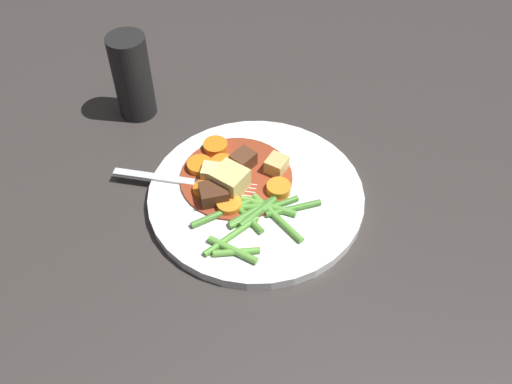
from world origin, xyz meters
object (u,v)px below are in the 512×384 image
carrot_slice_1 (223,165)px  fork (189,182)px  carrot_slice_6 (230,178)px  carrot_slice_4 (229,205)px  meat_chunk_1 (243,161)px  carrot_slice_0 (279,189)px  potato_chunk_0 (277,165)px  pepper_mill (132,77)px  potato_chunk_2 (230,181)px  carrot_slice_3 (205,190)px  dinner_plate (256,196)px  carrot_slice_5 (200,166)px  meat_chunk_0 (214,194)px  potato_chunk_1 (212,173)px  carrot_slice_2 (215,147)px

carrot_slice_1 → fork: carrot_slice_1 is taller
carrot_slice_6 → carrot_slice_4: bearing=151.4°
meat_chunk_1 → carrot_slice_0: bearing=-164.0°
potato_chunk_0 → pepper_mill: (0.20, 0.10, 0.04)m
carrot_slice_6 → potato_chunk_2: potato_chunk_2 is taller
carrot_slice_4 → fork: 0.06m
carrot_slice_4 → fork: carrot_slice_4 is taller
carrot_slice_3 → potato_chunk_2: 0.03m
carrot_slice_3 → fork: (0.02, 0.01, -0.00)m
dinner_plate → potato_chunk_2: (0.02, 0.02, 0.02)m
carrot_slice_0 → pepper_mill: (0.23, 0.08, 0.04)m
carrot_slice_1 → carrot_slice_6: size_ratio=1.15×
pepper_mill → carrot_slice_4: bearing=-174.4°
carrot_slice_5 → meat_chunk_0: 0.05m
potato_chunk_1 → pepper_mill: pepper_mill is taller
potato_chunk_1 → potato_chunk_0: bearing=-110.0°
carrot_slice_5 → meat_chunk_1: size_ratio=1.14×
carrot_slice_0 → pepper_mill: 0.25m
carrot_slice_5 → potato_chunk_2: size_ratio=0.85×
carrot_slice_6 → fork: size_ratio=0.17×
carrot_slice_6 → carrot_slice_1: bearing=-5.0°
carrot_slice_3 → potato_chunk_1: size_ratio=1.22×
carrot_slice_6 → carrot_slice_5: bearing=33.6°
carrot_slice_2 → carrot_slice_5: size_ratio=1.00×
carrot_slice_0 → meat_chunk_0: meat_chunk_0 is taller
carrot_slice_0 → carrot_slice_3: 0.09m
potato_chunk_2 → carrot_slice_4: bearing=149.3°
carrot_slice_5 → carrot_slice_1: bearing=-117.2°
dinner_plate → potato_chunk_2: bearing=52.4°
dinner_plate → fork: fork is taller
carrot_slice_6 → fork: bearing=65.1°
carrot_slice_2 → carrot_slice_5: same height
carrot_slice_1 → carrot_slice_4: carrot_slice_1 is taller
carrot_slice_3 → carrot_slice_5: bearing=-16.0°
pepper_mill → carrot_slice_2: bearing=-158.8°
potato_chunk_0 → fork: size_ratio=0.17×
carrot_slice_1 → meat_chunk_1: size_ratio=1.06×
carrot_slice_3 → carrot_slice_4: 0.04m
potato_chunk_0 → fork: potato_chunk_0 is taller
dinner_plate → potato_chunk_0: bearing=-66.0°
carrot_slice_0 → potato_chunk_1: bearing=45.3°
carrot_slice_3 → potato_chunk_0: size_ratio=1.20×
potato_chunk_1 → meat_chunk_0: size_ratio=0.77×
carrot_slice_3 → fork: 0.03m
carrot_slice_1 → carrot_slice_4: bearing=159.3°
carrot_slice_2 → carrot_slice_4: carrot_slice_2 is taller
dinner_plate → meat_chunk_1: (0.04, -0.01, 0.02)m
carrot_slice_3 → fork: size_ratio=0.20×
carrot_slice_3 → pepper_mill: pepper_mill is taller
pepper_mill → meat_chunk_1: bearing=-159.2°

